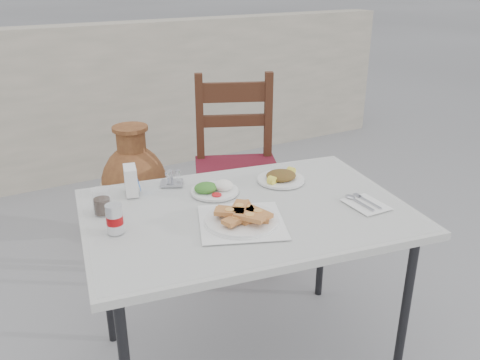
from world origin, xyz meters
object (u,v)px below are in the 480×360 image
chair (237,167)px  terracotta_urn (135,186)px  salad_chopped_plate (281,177)px  soda_can (115,219)px  cafe_table (246,220)px  condiment_caddy (172,180)px  salad_rice_plate (214,188)px  cola_glass (102,203)px  napkin_holder (131,180)px  pide_plate (242,215)px

chair → terracotta_urn: bearing=155.2°
salad_chopped_plate → soda_can: (-0.76, -0.10, 0.04)m
cafe_table → condiment_caddy: 0.40m
soda_can → cafe_table: bearing=-7.2°
salad_rice_plate → salad_chopped_plate: size_ratio=0.96×
cola_glass → napkin_holder: (0.15, 0.12, 0.02)m
pide_plate → terracotta_urn: 1.51m
pide_plate → condiment_caddy: bearing=100.7°
cafe_table → soda_can: (-0.49, 0.06, 0.11)m
terracotta_urn → pide_plate: bearing=-92.1°
soda_can → napkin_holder: napkin_holder is taller
pide_plate → salad_chopped_plate: bearing=36.5°
salad_chopped_plate → cola_glass: size_ratio=2.09×
salad_chopped_plate → soda_can: size_ratio=1.94×
soda_can → condiment_caddy: (0.33, 0.29, -0.03)m
chair → soda_can: bearing=-116.1°
napkin_holder → terracotta_urn: napkin_holder is taller
soda_can → chair: 1.23m
terracotta_urn → condiment_caddy: bearing=-97.9°
pide_plate → salad_rice_plate: bearing=83.4°
condiment_caddy → salad_rice_plate: bearing=-54.2°
salad_chopped_plate → napkin_holder: 0.63m
chair → cola_glass: bearing=-122.9°
condiment_caddy → cola_glass: bearing=-159.8°
pide_plate → terracotta_urn: (0.05, 1.44, -0.44)m
pide_plate → cola_glass: size_ratio=4.06×
cola_glass → cafe_table: bearing=-25.5°
salad_rice_plate → soda_can: (-0.45, -0.13, 0.04)m
pide_plate → salad_chopped_plate: pide_plate is taller
napkin_holder → cafe_table: bearing=-31.9°
salad_rice_plate → terracotta_urn: salad_rice_plate is taller
salad_rice_plate → condiment_caddy: (-0.12, 0.16, 0.00)m
salad_chopped_plate → chair: size_ratio=0.19×
pide_plate → soda_can: (-0.42, 0.15, 0.02)m
cafe_table → soda_can: 0.51m
condiment_caddy → chair: (0.59, 0.48, -0.22)m
pide_plate → salad_chopped_plate: (0.34, 0.25, -0.01)m
salad_chopped_plate → napkin_holder: size_ratio=1.76×
cafe_table → condiment_caddy: size_ratio=11.76×
soda_can → cola_glass: size_ratio=1.08×
pide_plate → salad_chopped_plate: 0.42m
cafe_table → salad_chopped_plate: bearing=31.1°
salad_chopped_plate → soda_can: bearing=-172.6°
cafe_table → soda_can: soda_can is taller
cola_glass → salad_chopped_plate: bearing=-5.5°
terracotta_urn → salad_chopped_plate: bearing=-76.4°
cafe_table → salad_chopped_plate: salad_chopped_plate is taller
pide_plate → soda_can: 0.45m
pide_plate → napkin_holder: bearing=120.9°
salad_chopped_plate → terracotta_urn: (-0.29, 1.19, -0.43)m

